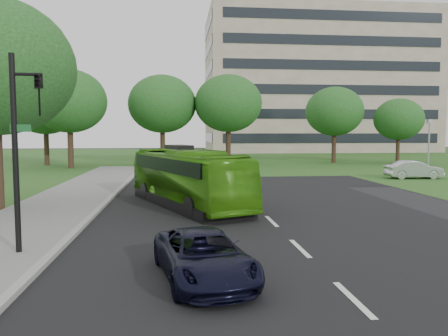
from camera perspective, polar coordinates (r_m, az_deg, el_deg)
The scene contains 14 objects.
ground at distance 19.12m, azimuth 4.95°, elevation -5.79°, with size 160.00×160.00×0.00m, color black.
street_surfaces at distance 41.48m, azimuth -1.51°, elevation -0.08°, with size 120.00×120.00×0.15m.
office_building at distance 84.86m, azimuth 11.80°, elevation 10.69°, with size 40.10×20.10×25.00m.
tree_park_a at distance 44.83m, azimuth -19.55°, elevation 8.22°, with size 7.15×7.15×9.50m.
tree_park_b at distance 48.31m, azimuth -8.08°, elevation 8.26°, with size 7.39×7.39×9.68m.
tree_park_c at distance 47.70m, azimuth 0.57°, elevation 8.42°, with size 7.30×7.30×9.70m.
tree_park_d at distance 51.17m, azimuth 14.24°, elevation 7.16°, with size 6.50×6.50×8.59m.
tree_park_e at distance 52.84m, azimuth 21.85°, elevation 5.93°, with size 5.44×5.44×7.25m.
tree_park_f at distance 49.72m, azimuth -22.31°, elevation 7.36°, with size 6.72×6.72×8.97m.
bus at distance 20.63m, azimuth -4.87°, elevation -1.29°, with size 2.24×9.55×2.66m, color #3C8D11.
sedan at distance 35.66m, azimuth 23.53°, elevation -0.19°, with size 1.44×4.13×1.36m, color #BCBCC1.
suv at distance 10.46m, azimuth -2.68°, elevation -11.41°, with size 1.89×4.09×1.14m, color black.
traffic_light at distance 13.18m, azimuth -24.95°, elevation 3.46°, with size 0.90×0.25×5.60m.
camera_pole at distance 37.89m, azimuth 25.21°, elevation 3.37°, with size 0.47×0.44×4.49m.
Camera 1 is at (-3.58, -18.46, 3.47)m, focal length 35.00 mm.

